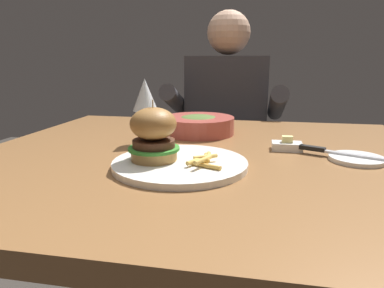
% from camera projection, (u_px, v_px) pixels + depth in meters
% --- Properties ---
extents(dining_table, '(1.12, 0.98, 0.74)m').
position_uv_depth(dining_table, '(204.00, 186.00, 0.86)').
color(dining_table, brown).
rests_on(dining_table, ground).
extents(main_plate, '(0.29, 0.29, 0.01)m').
position_uv_depth(main_plate, '(180.00, 164.00, 0.72)').
color(main_plate, white).
rests_on(main_plate, dining_table).
extents(burger_sandwich, '(0.11, 0.11, 0.13)m').
position_uv_depth(burger_sandwich, '(154.00, 134.00, 0.72)').
color(burger_sandwich, '#B78447').
rests_on(burger_sandwich, main_plate).
extents(fries_pile, '(0.07, 0.10, 0.02)m').
position_uv_depth(fries_pile, '(205.00, 160.00, 0.70)').
color(fries_pile, gold).
rests_on(fries_pile, main_plate).
extents(wine_glass, '(0.07, 0.07, 0.17)m').
position_uv_depth(wine_glass, '(145.00, 97.00, 0.90)').
color(wine_glass, silver).
rests_on(wine_glass, dining_table).
extents(bread_plate, '(0.12, 0.12, 0.01)m').
position_uv_depth(bread_plate, '(357.00, 159.00, 0.77)').
color(bread_plate, white).
rests_on(bread_plate, dining_table).
extents(table_knife, '(0.19, 0.09, 0.01)m').
position_uv_depth(table_knife, '(334.00, 152.00, 0.79)').
color(table_knife, silver).
rests_on(table_knife, bread_plate).
extents(butter_dish, '(0.07, 0.05, 0.04)m').
position_uv_depth(butter_dish, '(287.00, 145.00, 0.86)').
color(butter_dish, white).
rests_on(butter_dish, dining_table).
extents(soup_bowl, '(0.22, 0.22, 0.06)m').
position_uv_depth(soup_bowl, '(198.00, 124.00, 1.05)').
color(soup_bowl, '#B24C42').
rests_on(soup_bowl, dining_table).
extents(diner_person, '(0.51, 0.36, 1.18)m').
position_uv_depth(diner_person, '(226.00, 147.00, 1.62)').
color(diner_person, '#282833').
rests_on(diner_person, ground).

